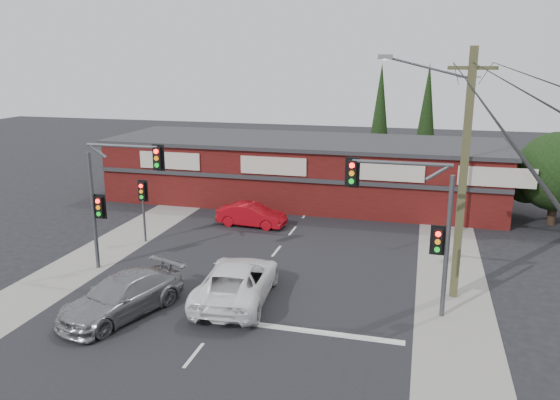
% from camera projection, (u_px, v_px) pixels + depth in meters
% --- Properties ---
extents(ground, '(120.00, 120.00, 0.00)m').
position_uv_depth(ground, '(235.00, 304.00, 21.90)').
color(ground, black).
rests_on(ground, ground).
extents(road_strip, '(14.00, 70.00, 0.01)m').
position_uv_depth(road_strip, '(269.00, 260.00, 26.57)').
color(road_strip, black).
rests_on(road_strip, ground).
extents(verge_left, '(3.00, 70.00, 0.02)m').
position_uv_depth(verge_left, '(114.00, 245.00, 28.68)').
color(verge_left, gray).
rests_on(verge_left, ground).
extents(verge_right, '(3.00, 70.00, 0.02)m').
position_uv_depth(verge_right, '(451.00, 278.00, 24.46)').
color(verge_right, gray).
rests_on(verge_right, ground).
extents(stop_line, '(6.50, 0.35, 0.01)m').
position_uv_depth(stop_line, '(313.00, 332.00, 19.62)').
color(stop_line, silver).
rests_on(stop_line, ground).
extents(white_suv, '(3.16, 5.99, 1.61)m').
position_uv_depth(white_suv, '(237.00, 281.00, 22.07)').
color(white_suv, white).
rests_on(white_suv, ground).
extents(silver_suv, '(3.76, 5.67, 1.53)m').
position_uv_depth(silver_suv, '(122.00, 296.00, 20.79)').
color(silver_suv, gray).
rests_on(silver_suv, ground).
extents(red_sedan, '(4.14, 1.71, 1.33)m').
position_uv_depth(red_sedan, '(252.00, 215.00, 31.89)').
color(red_sedan, '#A70A13').
rests_on(red_sedan, ground).
extents(lane_dashes, '(0.12, 32.88, 0.01)m').
position_uv_depth(lane_dashes, '(213.00, 331.00, 19.69)').
color(lane_dashes, silver).
rests_on(lane_dashes, ground).
extents(shop_building, '(27.30, 8.40, 4.22)m').
position_uv_depth(shop_building, '(303.00, 169.00, 37.50)').
color(shop_building, '#460E0E').
rests_on(shop_building, ground).
extents(tree_cluster, '(5.90, 5.10, 5.50)m').
position_uv_depth(tree_cluster, '(559.00, 175.00, 31.96)').
color(tree_cluster, '#2D2116').
rests_on(tree_cluster, ground).
extents(conifer_near, '(1.80, 1.80, 9.25)m').
position_uv_depth(conifer_near, '(380.00, 113.00, 42.10)').
color(conifer_near, '#2D2116').
rests_on(conifer_near, ground).
extents(conifer_far, '(1.80, 1.80, 9.25)m').
position_uv_depth(conifer_far, '(427.00, 111.00, 43.10)').
color(conifer_far, '#2D2116').
rests_on(conifer_far, ground).
extents(traffic_mast_left, '(3.77, 0.27, 5.97)m').
position_uv_depth(traffic_mast_left, '(112.00, 188.00, 24.38)').
color(traffic_mast_left, '#47494C').
rests_on(traffic_mast_left, ground).
extents(traffic_mast_right, '(3.96, 0.27, 5.97)m').
position_uv_depth(traffic_mast_right, '(417.00, 215.00, 20.14)').
color(traffic_mast_right, '#47494C').
rests_on(traffic_mast_right, ground).
extents(pedestal_signal, '(0.55, 0.27, 3.38)m').
position_uv_depth(pedestal_signal, '(143.00, 198.00, 28.70)').
color(pedestal_signal, '#47494C').
rests_on(pedestal_signal, ground).
extents(utility_pole, '(4.38, 0.59, 10.00)m').
position_uv_depth(utility_pole, '(460.00, 168.00, 21.26)').
color(utility_pole, brown).
rests_on(utility_pole, ground).
extents(steel_pole, '(1.20, 0.16, 9.00)m').
position_uv_depth(steel_pole, '(463.00, 150.00, 29.70)').
color(steel_pole, gray).
rests_on(steel_pole, ground).
extents(power_lines, '(2.01, 29.00, 1.22)m').
position_uv_depth(power_lines, '(486.00, 77.00, 15.21)').
color(power_lines, black).
rests_on(power_lines, ground).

